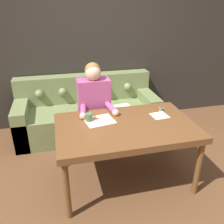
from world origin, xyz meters
TOP-DOWN VIEW (x-y plane):
  - ground_plane at (0.00, 0.00)m, footprint 16.00×16.00m
  - wall_back at (0.00, 1.79)m, footprint 8.00×0.06m
  - dining_table at (0.07, 0.10)m, footprint 1.49×0.93m
  - couch at (-0.18, 1.37)m, footprint 2.16×0.83m
  - person at (-0.17, 0.72)m, footprint 0.46×0.56m
  - pattern_paper_main at (-0.19, 0.26)m, footprint 0.35×0.31m
  - pattern_paper_offcut at (0.51, 0.22)m, footprint 0.20×0.20m
  - scissors at (-0.20, 0.32)m, footprint 0.20×0.17m
  - mug at (-0.30, 0.28)m, footprint 0.11×0.08m
  - thread_spool at (0.58, 0.34)m, footprint 0.04×0.04m

SIDE VIEW (x-z plane):
  - ground_plane at x=0.00m, z-range 0.00..0.00m
  - couch at x=-0.18m, z-range -0.13..0.75m
  - person at x=-0.17m, z-range 0.00..1.28m
  - dining_table at x=0.07m, z-range 0.30..1.04m
  - pattern_paper_main at x=-0.19m, z-range 0.74..0.74m
  - pattern_paper_offcut at x=0.51m, z-range 0.74..0.74m
  - scissors at x=-0.20m, z-range 0.74..0.74m
  - thread_spool at x=0.58m, z-range 0.74..0.78m
  - mug at x=-0.30m, z-range 0.74..0.83m
  - wall_back at x=0.00m, z-range 0.00..2.60m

